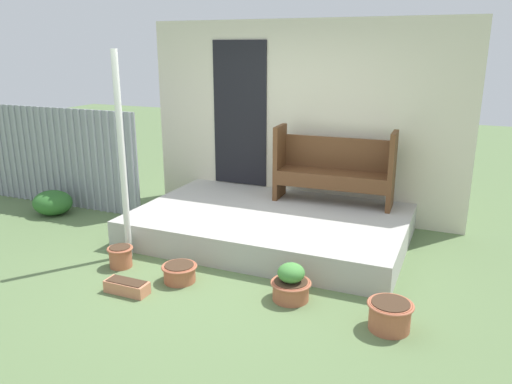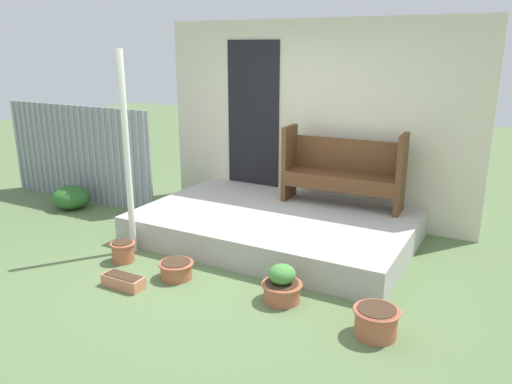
{
  "view_description": "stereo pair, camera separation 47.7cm",
  "coord_description": "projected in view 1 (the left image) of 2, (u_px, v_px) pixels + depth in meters",
  "views": [
    {
      "loc": [
        2.18,
        -4.27,
        2.25
      ],
      "look_at": [
        0.2,
        0.36,
        0.78
      ],
      "focal_mm": 35.0,
      "sensor_mm": 36.0,
      "label": 1
    },
    {
      "loc": [
        2.61,
        -4.06,
        2.25
      ],
      "look_at": [
        0.2,
        0.36,
        0.78
      ],
      "focal_mm": 35.0,
      "sensor_mm": 36.0,
      "label": 2
    }
  ],
  "objects": [
    {
      "name": "ground_plane",
      "position": [
        225.0,
        270.0,
        5.22
      ],
      "size": [
        24.0,
        24.0,
        0.0
      ],
      "primitive_type": "plane",
      "color": "#5B7547"
    },
    {
      "name": "porch_slab",
      "position": [
        270.0,
        225.0,
        6.06
      ],
      "size": [
        3.19,
        2.08,
        0.33
      ],
      "color": "#B2AFA8",
      "rests_on": "ground_plane"
    },
    {
      "name": "house_wall",
      "position": [
        298.0,
        120.0,
        6.7
      ],
      "size": [
        4.39,
        0.08,
        2.6
      ],
      "color": "beige",
      "rests_on": "ground_plane"
    },
    {
      "name": "fence_corrugated",
      "position": [
        57.0,
        157.0,
        7.19
      ],
      "size": [
        2.79,
        0.05,
        1.43
      ],
      "color": "gray",
      "rests_on": "ground_plane"
    },
    {
      "name": "support_post",
      "position": [
        122.0,
        158.0,
        5.28
      ],
      "size": [
        0.07,
        0.07,
        2.23
      ],
      "color": "white",
      "rests_on": "ground_plane"
    },
    {
      "name": "bench",
      "position": [
        334.0,
        166.0,
        6.28
      ],
      "size": [
        1.5,
        0.46,
        0.95
      ],
      "rotation": [
        0.0,
        0.0,
        0.04
      ],
      "color": "brown",
      "rests_on": "porch_slab"
    },
    {
      "name": "flower_pot_left",
      "position": [
        120.0,
        256.0,
        5.28
      ],
      "size": [
        0.27,
        0.27,
        0.23
      ],
      "color": "#B26042",
      "rests_on": "ground_plane"
    },
    {
      "name": "flower_pot_middle",
      "position": [
        180.0,
        272.0,
        4.95
      ],
      "size": [
        0.36,
        0.36,
        0.18
      ],
      "color": "#B26042",
      "rests_on": "ground_plane"
    },
    {
      "name": "flower_pot_right",
      "position": [
        291.0,
        284.0,
        4.58
      ],
      "size": [
        0.38,
        0.38,
        0.36
      ],
      "color": "#B26042",
      "rests_on": "ground_plane"
    },
    {
      "name": "flower_pot_far_right",
      "position": [
        390.0,
        315.0,
        4.1
      ],
      "size": [
        0.38,
        0.38,
        0.25
      ],
      "color": "#B26042",
      "rests_on": "ground_plane"
    },
    {
      "name": "planter_box_rect",
      "position": [
        127.0,
        287.0,
        4.73
      ],
      "size": [
        0.43,
        0.17,
        0.12
      ],
      "color": "tan",
      "rests_on": "ground_plane"
    },
    {
      "name": "shrub_by_fence",
      "position": [
        53.0,
        203.0,
        6.92
      ],
      "size": [
        0.55,
        0.5,
        0.34
      ],
      "color": "#2D6628",
      "rests_on": "ground_plane"
    }
  ]
}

